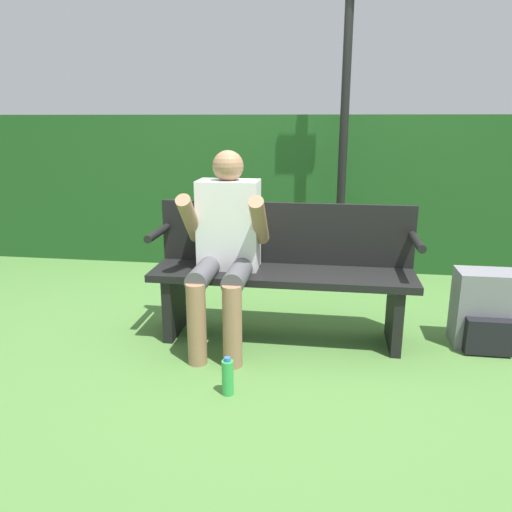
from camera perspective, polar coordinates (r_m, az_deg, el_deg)
ground_plane at (r=3.28m, az=2.89°, el=-9.33°), size 40.00×40.00×0.00m
hedge_back at (r=4.86m, az=5.13°, el=7.48°), size 12.00×0.59×1.40m
park_bench at (r=3.17m, az=3.10°, el=-1.50°), size 1.64×0.42×0.85m
person_seated at (r=3.04m, az=-3.51°, el=1.75°), size 0.51×0.62×1.19m
backpack at (r=3.40m, az=24.62°, el=-5.76°), size 0.36×0.31×0.48m
water_bottle at (r=2.63m, az=-3.26°, el=-13.64°), size 0.06×0.06×0.21m
signpost at (r=4.20m, az=10.12°, el=16.19°), size 0.33×0.09×2.57m
parked_car at (r=15.55m, az=-5.33°, el=12.61°), size 4.51×3.16×1.25m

